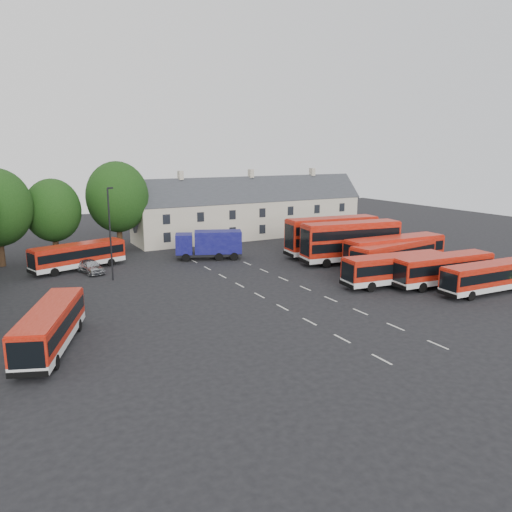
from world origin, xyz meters
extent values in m
plane|color=black|center=(0.00, 0.00, 0.00)|extent=(140.00, 140.00, 0.00)
cube|color=beige|center=(0.00, -14.00, 0.01)|extent=(0.15, 1.80, 0.01)
cube|color=beige|center=(0.00, -10.00, 0.01)|extent=(0.15, 1.80, 0.01)
cube|color=beige|center=(0.00, -6.00, 0.01)|extent=(0.15, 1.80, 0.01)
cube|color=beige|center=(0.00, -2.00, 0.01)|extent=(0.15, 1.80, 0.01)
cube|color=beige|center=(0.00, 2.00, 0.01)|extent=(0.15, 1.80, 0.01)
cube|color=beige|center=(0.00, 6.00, 0.01)|extent=(0.15, 1.80, 0.01)
cube|color=beige|center=(0.00, 10.00, 0.01)|extent=(0.15, 1.80, 0.01)
cube|color=beige|center=(0.00, 14.00, 0.01)|extent=(0.15, 1.80, 0.01)
cube|color=beige|center=(0.00, 18.00, 0.01)|extent=(0.15, 1.80, 0.01)
cube|color=beige|center=(5.00, -14.00, 0.01)|extent=(0.15, 1.80, 0.01)
cube|color=beige|center=(5.00, -10.00, 0.01)|extent=(0.15, 1.80, 0.01)
cube|color=beige|center=(5.00, -6.00, 0.01)|extent=(0.15, 1.80, 0.01)
cube|color=beige|center=(5.00, -2.00, 0.01)|extent=(0.15, 1.80, 0.01)
cube|color=beige|center=(5.00, 2.00, 0.01)|extent=(0.15, 1.80, 0.01)
cube|color=beige|center=(5.00, 6.00, 0.01)|extent=(0.15, 1.80, 0.01)
cube|color=beige|center=(5.00, 10.00, 0.01)|extent=(0.15, 1.80, 0.01)
cube|color=beige|center=(5.00, 14.00, 0.01)|extent=(0.15, 1.80, 0.01)
cube|color=beige|center=(5.00, 18.00, 0.01)|extent=(0.15, 1.80, 0.01)
cylinder|color=black|center=(-20.00, 26.00, 2.01)|extent=(0.70, 0.70, 4.02)
cylinder|color=black|center=(-14.00, 28.00, 1.75)|extent=(0.70, 0.70, 3.50)
ellipsoid|color=#13340E|center=(-14.00, 28.00, 5.81)|extent=(6.60, 6.60, 7.59)
cylinder|color=black|center=(-6.00, 29.00, 2.10)|extent=(0.70, 0.70, 4.20)
ellipsoid|color=#13340E|center=(-6.00, 29.00, 6.97)|extent=(7.92, 7.92, 9.11)
cube|color=beige|center=(14.00, 30.00, 2.75)|extent=(35.00, 7.00, 5.50)
cube|color=#2D3035|center=(14.00, 30.00, 5.50)|extent=(35.70, 7.13, 7.13)
cube|color=beige|center=(3.00, 30.00, 9.46)|extent=(0.60, 0.90, 1.20)
cube|color=beige|center=(14.00, 30.00, 9.46)|extent=(0.60, 0.90, 1.20)
cube|color=beige|center=(25.00, 30.00, 9.46)|extent=(0.60, 0.90, 1.20)
cube|color=silver|center=(18.71, -7.36, 0.70)|extent=(10.00, 2.69, 0.50)
cube|color=#A91A0A|center=(18.71, -7.36, 1.82)|extent=(10.00, 2.69, 1.76)
cube|color=black|center=(18.71, -7.36, 1.87)|extent=(9.60, 2.73, 0.86)
cube|color=#A91A0A|center=(18.71, -7.36, 2.75)|extent=(9.79, 2.60, 0.11)
cylinder|color=black|center=(15.50, -8.23, 0.45)|extent=(0.91, 0.29, 0.90)
cylinder|color=black|center=(21.92, -6.48, 0.45)|extent=(0.91, 0.29, 0.90)
cube|color=silver|center=(17.17, -3.54, 0.75)|extent=(10.87, 3.27, 0.54)
cube|color=#A91A0A|center=(17.17, -3.54, 1.97)|extent=(10.87, 3.27, 1.90)
cube|color=black|center=(17.17, -3.54, 2.02)|extent=(10.45, 3.29, 0.93)
cube|color=#A91A0A|center=(17.17, -3.54, 2.97)|extent=(10.65, 3.15, 0.12)
cylinder|color=black|center=(13.66, -4.37, 0.49)|extent=(0.99, 0.35, 0.97)
cylinder|color=black|center=(20.67, -2.71, 0.49)|extent=(0.99, 0.35, 0.97)
cube|color=silver|center=(13.18, -1.28, 0.75)|extent=(10.91, 3.69, 0.53)
cube|color=#A91A0A|center=(13.18, -1.28, 1.97)|extent=(10.91, 3.69, 1.90)
cube|color=black|center=(13.18, -1.28, 2.02)|extent=(10.49, 3.70, 0.92)
cube|color=#A91A0A|center=(13.18, -1.28, 2.97)|extent=(10.69, 3.57, 0.12)
cylinder|color=black|center=(9.65, -1.96, 0.49)|extent=(1.00, 0.39, 0.97)
cylinder|color=black|center=(16.71, -0.60, 0.49)|extent=(1.00, 0.39, 0.97)
cube|color=silver|center=(17.11, 3.03, 0.80)|extent=(11.64, 4.27, 0.57)
cube|color=#A91A0A|center=(17.11, 3.03, 2.10)|extent=(11.64, 4.27, 2.02)
cube|color=black|center=(17.11, 3.03, 2.15)|extent=(11.20, 4.27, 0.98)
cube|color=#A91A0A|center=(17.11, 3.03, 3.16)|extent=(11.40, 4.14, 0.12)
cylinder|color=black|center=(13.68, 1.32, 0.52)|extent=(1.07, 0.44, 1.03)
cylinder|color=black|center=(20.53, 4.73, 0.52)|extent=(1.07, 0.44, 1.03)
cube|color=silver|center=(18.54, 4.42, 0.86)|extent=(12.32, 3.15, 0.61)
cube|color=#A91A0A|center=(18.54, 4.42, 2.25)|extent=(12.32, 3.15, 2.17)
cube|color=black|center=(18.54, 4.42, 2.31)|extent=(11.83, 3.20, 1.06)
cube|color=#A91A0A|center=(18.54, 4.42, 3.39)|extent=(12.07, 3.03, 0.13)
cylinder|color=black|center=(14.58, 3.28, 0.56)|extent=(1.12, 0.34, 1.11)
cylinder|color=black|center=(22.49, 5.56, 0.56)|extent=(1.12, 0.34, 1.11)
cube|color=silver|center=(15.66, 8.52, 0.83)|extent=(11.99, 4.38, 0.59)
cube|color=#A91A0A|center=(15.66, 8.52, 2.90)|extent=(11.99, 4.38, 3.57)
cube|color=black|center=(15.66, 8.52, 2.21)|extent=(11.54, 4.37, 1.01)
cube|color=#A91A0A|center=(15.66, 8.52, 4.74)|extent=(11.74, 4.24, 0.13)
cylinder|color=black|center=(11.77, 7.89, 0.53)|extent=(1.10, 0.45, 1.07)
cylinder|color=black|center=(19.54, 9.15, 0.53)|extent=(1.10, 0.45, 1.07)
cube|color=black|center=(15.66, 8.52, 3.60)|extent=(11.54, 4.37, 1.01)
cube|color=silver|center=(16.13, 12.75, 0.83)|extent=(11.94, 3.89, 0.59)
cube|color=#A91A0A|center=(16.13, 12.75, 2.90)|extent=(11.94, 3.89, 3.57)
cube|color=black|center=(16.13, 12.75, 2.21)|extent=(11.48, 3.90, 1.01)
cube|color=#A91A0A|center=(16.13, 12.75, 4.74)|extent=(11.69, 3.76, 0.13)
cylinder|color=black|center=(12.27, 11.95, 0.53)|extent=(1.09, 0.41, 1.07)
cylinder|color=black|center=(19.99, 13.55, 0.53)|extent=(1.09, 0.41, 1.07)
cube|color=black|center=(16.13, 12.75, 3.60)|extent=(11.48, 3.90, 1.01)
cube|color=silver|center=(-18.07, -2.34, 0.71)|extent=(5.77, 10.28, 0.51)
cube|color=#A91A0A|center=(-18.07, -2.34, 1.86)|extent=(5.77, 10.28, 1.80)
cube|color=black|center=(-18.07, -2.34, 1.91)|extent=(5.68, 9.92, 0.87)
cube|color=#A91A0A|center=(-18.07, -2.34, 2.81)|extent=(5.61, 10.06, 0.11)
cylinder|color=black|center=(-18.26, -5.74, 0.46)|extent=(0.57, 0.95, 0.92)
cylinder|color=black|center=(-17.88, 1.06, 0.46)|extent=(0.57, 0.95, 0.92)
cube|color=silver|center=(-12.64, 20.19, 0.72)|extent=(10.43, 5.25, 0.51)
cube|color=#A91A0A|center=(-12.64, 20.19, 1.88)|extent=(10.43, 5.25, 1.81)
cube|color=black|center=(-12.64, 20.19, 1.92)|extent=(10.06, 5.18, 0.88)
cube|color=#A91A0A|center=(-12.64, 20.19, 2.83)|extent=(10.21, 5.10, 0.11)
cylinder|color=black|center=(-15.45, 18.22, 0.46)|extent=(0.96, 0.52, 0.93)
cylinder|color=black|center=(-9.83, 22.16, 0.46)|extent=(0.96, 0.52, 0.93)
cube|color=black|center=(2.04, 18.30, 0.63)|extent=(8.01, 4.86, 0.29)
cube|color=#0F0F58|center=(-0.67, 19.41, 1.95)|extent=(2.73, 2.99, 2.34)
cube|color=black|center=(-1.53, 19.75, 2.30)|extent=(0.87, 1.96, 1.17)
cube|color=#0F0F58|center=(3.08, 17.88, 2.10)|extent=(6.07, 4.35, 2.63)
cylinder|color=black|center=(-0.90, 18.31, 0.49)|extent=(1.01, 0.62, 0.98)
cylinder|color=black|center=(5.21, 18.21, 0.49)|extent=(1.01, 0.62, 0.98)
imported|color=#A0A2A7|center=(-11.85, 17.95, 0.75)|extent=(2.72, 4.67, 1.49)
cylinder|color=black|center=(-10.43, 13.80, 4.63)|extent=(0.17, 0.17, 9.27)
cube|color=black|center=(-10.16, 13.87, 9.27)|extent=(0.60, 0.37, 0.17)
camera|label=1|loc=(-21.00, -36.02, 12.98)|focal=35.00mm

